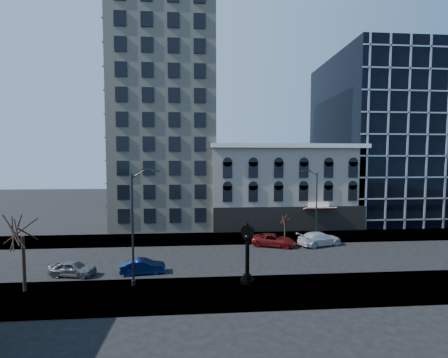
{
  "coord_description": "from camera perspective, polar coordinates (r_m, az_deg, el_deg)",
  "views": [
    {
      "loc": [
        -0.57,
        -30.17,
        10.1
      ],
      "look_at": [
        2.0,
        4.0,
        8.0
      ],
      "focal_mm": 24.0,
      "sensor_mm": 36.0,
      "label": 1
    }
  ],
  "objects": [
    {
      "name": "ground",
      "position": [
        31.82,
        -3.16,
        -15.0
      ],
      "size": [
        160.0,
        160.0,
        0.0
      ],
      "primitive_type": "plane",
      "color": "black",
      "rests_on": "ground"
    },
    {
      "name": "car_near_a",
      "position": [
        30.4,
        -26.83,
        -14.95
      ],
      "size": [
        4.13,
        2.22,
        1.34
      ],
      "primitive_type": "imported",
      "rotation": [
        0.0,
        0.0,
        1.4
      ],
      "color": "#595B60",
      "rests_on": "ground"
    },
    {
      "name": "street_lamp_far",
      "position": [
        38.87,
        16.34,
        -1.29
      ],
      "size": [
        2.34,
        0.54,
        9.04
      ],
      "rotation": [
        0.0,
        0.0,
        3.02
      ],
      "color": "black",
      "rests_on": "sidewalk_far"
    },
    {
      "name": "glass_office",
      "position": [
        60.7,
        28.38,
        6.77
      ],
      "size": [
        20.0,
        20.15,
        28.0
      ],
      "color": "black",
      "rests_on": "ground"
    },
    {
      "name": "cream_tower",
      "position": [
        50.22,
        -10.89,
        14.02
      ],
      "size": [
        15.9,
        15.4,
        42.5
      ],
      "color": "#BBAD96",
      "rests_on": "ground"
    },
    {
      "name": "street_clock",
      "position": [
        25.23,
        4.47,
        -14.33
      ],
      "size": [
        1.13,
        1.13,
        4.99
      ],
      "rotation": [
        0.0,
        0.0,
        -0.36
      ],
      "color": "black",
      "rests_on": "sidewalk_near"
    },
    {
      "name": "victorian_row",
      "position": [
        47.92,
        10.93,
        -1.47
      ],
      "size": [
        22.6,
        11.19,
        12.5
      ],
      "color": "gray",
      "rests_on": "ground"
    },
    {
      "name": "bare_tree_far",
      "position": [
        40.05,
        11.55,
        -7.21
      ],
      "size": [
        2.0,
        2.0,
        3.43
      ],
      "color": "#332119",
      "rests_on": "sidewalk_far"
    },
    {
      "name": "sidewalk_near",
      "position": [
        24.34,
        -2.76,
        -20.85
      ],
      "size": [
        160.0,
        6.0,
        0.12
      ],
      "primitive_type": "cube",
      "color": "gray",
      "rests_on": "ground"
    },
    {
      "name": "car_far_b",
      "position": [
        38.18,
        17.75,
        -10.77
      ],
      "size": [
        5.89,
        3.76,
        1.59
      ],
      "primitive_type": "imported",
      "rotation": [
        0.0,
        0.0,
        1.87
      ],
      "color": "silver",
      "rests_on": "ground"
    },
    {
      "name": "car_far_a",
      "position": [
        36.64,
        9.42,
        -11.39
      ],
      "size": [
        5.63,
        3.93,
        1.43
      ],
      "primitive_type": "imported",
      "rotation": [
        0.0,
        0.0,
        1.23
      ],
      "color": "maroon",
      "rests_on": "ground"
    },
    {
      "name": "car_near_b",
      "position": [
        28.85,
        -15.17,
        -15.76
      ],
      "size": [
        4.02,
        1.78,
        1.28
      ],
      "primitive_type": "imported",
      "rotation": [
        0.0,
        0.0,
        1.68
      ],
      "color": "#0C194C",
      "rests_on": "ground"
    },
    {
      "name": "bare_tree_near",
      "position": [
        27.48,
        -34.05,
        -7.16
      ],
      "size": [
        4.0,
        4.0,
        6.86
      ],
      "color": "#332119",
      "rests_on": "sidewalk_near"
    },
    {
      "name": "sidewalk_far",
      "position": [
        39.47,
        -3.4,
        -11.23
      ],
      "size": [
        160.0,
        6.0,
        0.12
      ],
      "primitive_type": "cube",
      "color": "gray",
      "rests_on": "ground"
    },
    {
      "name": "street_lamp_near",
      "position": [
        24.53,
        -15.54,
        -3.13
      ],
      "size": [
        2.47,
        0.38,
        9.54
      ],
      "rotation": [
        0.0,
        0.0,
        -0.03
      ],
      "color": "black",
      "rests_on": "sidewalk_near"
    }
  ]
}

